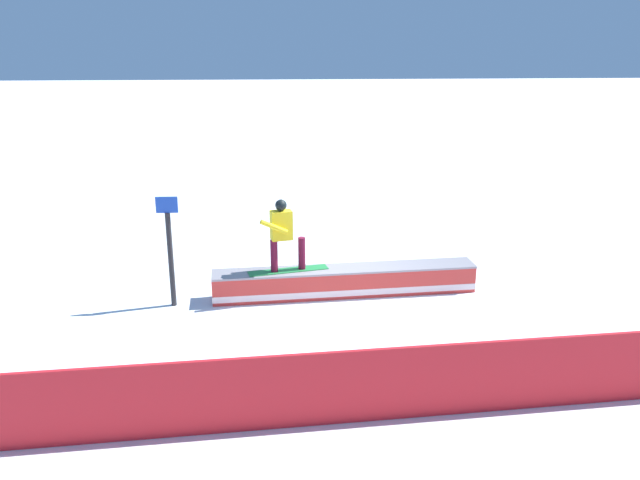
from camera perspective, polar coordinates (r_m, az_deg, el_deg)
ground_plane at (r=13.03m, az=2.20°, el=-4.79°), size 120.00×120.00×0.00m
grind_box at (r=12.93m, az=2.22°, el=-3.74°), size 5.26×1.00×0.56m
snowboarder at (r=12.41m, az=-3.26°, el=0.61°), size 1.59×0.64×1.44m
safety_fence at (r=8.88m, az=5.06°, el=-12.57°), size 9.91×0.85×1.06m
trail_marker at (r=12.44m, az=-13.04°, el=-0.76°), size 0.40×0.10×2.14m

